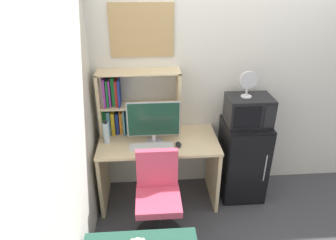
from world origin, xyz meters
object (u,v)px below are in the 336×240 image
at_px(hutch_bookshelf, 126,103).
at_px(computer_mouse, 178,145).
at_px(microwave, 249,110).
at_px(monitor, 154,121).
at_px(wall_corkboard, 142,30).
at_px(keyboard, 151,147).
at_px(desk_chair, 158,202).
at_px(mini_fridge, 242,159).
at_px(desk_fan, 248,82).
at_px(water_bottle, 106,133).

bearing_deg(hutch_bookshelf, computer_mouse, -33.03).
distance_m(computer_mouse, microwave, 0.82).
distance_m(monitor, wall_corkboard, 0.90).
bearing_deg(keyboard, desk_chair, -83.22).
bearing_deg(wall_corkboard, microwave, -13.57).
relative_size(computer_mouse, mini_fridge, 0.11).
height_order(desk_fan, wall_corkboard, wall_corkboard).
bearing_deg(monitor, desk_fan, 5.35).
bearing_deg(mini_fridge, keyboard, -169.79).
relative_size(monitor, microwave, 1.16).
relative_size(monitor, keyboard, 1.20).
distance_m(monitor, keyboard, 0.26).
distance_m(hutch_bookshelf, desk_chair, 1.08).
height_order(hutch_bookshelf, computer_mouse, hutch_bookshelf).
bearing_deg(water_bottle, desk_chair, -46.15).
bearing_deg(mini_fridge, hutch_bookshelf, 172.61).
distance_m(computer_mouse, mini_fridge, 0.84).
height_order(monitor, keyboard, monitor).
bearing_deg(microwave, keyboard, -169.62).
height_order(computer_mouse, microwave, microwave).
bearing_deg(desk_chair, mini_fridge, 30.22).
relative_size(hutch_bookshelf, desk_chair, 0.95).
bearing_deg(desk_chair, hutch_bookshelf, 112.17).
height_order(mini_fridge, desk_fan, desk_fan).
distance_m(mini_fridge, desk_chair, 1.14).
bearing_deg(desk_fan, computer_mouse, -166.12).
xyz_separation_m(monitor, water_bottle, (-0.49, 0.04, -0.14)).
height_order(hutch_bookshelf, wall_corkboard, wall_corkboard).
xyz_separation_m(keyboard, mini_fridge, (1.03, 0.19, -0.33)).
bearing_deg(keyboard, mini_fridge, 10.21).
height_order(monitor, wall_corkboard, wall_corkboard).
bearing_deg(computer_mouse, water_bottle, 170.01).
relative_size(monitor, wall_corkboard, 0.84).
bearing_deg(water_bottle, computer_mouse, -9.99).
height_order(keyboard, computer_mouse, computer_mouse).
height_order(keyboard, water_bottle, water_bottle).
height_order(keyboard, desk_fan, desk_fan).
bearing_deg(microwave, monitor, -174.56).
xyz_separation_m(mini_fridge, microwave, (0.00, 0.00, 0.61)).
xyz_separation_m(desk_fan, desk_chair, (-0.94, -0.57, -0.98)).
height_order(computer_mouse, mini_fridge, mini_fridge).
bearing_deg(desk_fan, keyboard, -169.48).
xyz_separation_m(water_bottle, desk_chair, (0.50, -0.52, -0.49)).
xyz_separation_m(monitor, wall_corkboard, (-0.09, 0.36, 0.82)).
distance_m(mini_fridge, microwave, 0.61).
xyz_separation_m(hutch_bookshelf, desk_chair, (0.30, -0.74, -0.72)).
bearing_deg(monitor, wall_corkboard, 104.15).
relative_size(keyboard, computer_mouse, 4.24).
xyz_separation_m(hutch_bookshelf, microwave, (1.28, -0.16, -0.06)).
distance_m(monitor, mini_fridge, 1.15).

